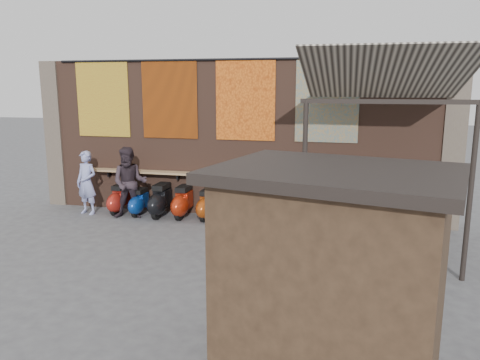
{
  "coord_description": "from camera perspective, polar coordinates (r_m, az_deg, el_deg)",
  "views": [
    {
      "loc": [
        2.9,
        -8.97,
        3.34
      ],
      "look_at": [
        0.47,
        1.2,
        1.23
      ],
      "focal_mm": 35.0,
      "sensor_mm": 36.0,
      "label": 1
    }
  ],
  "objects": [
    {
      "name": "ground",
      "position": [
        10.0,
        -4.27,
        -8.14
      ],
      "size": [
        70.0,
        70.0,
        0.0
      ],
      "primitive_type": "plane",
      "color": "#474749",
      "rests_on": "ground"
    },
    {
      "name": "brick_wall",
      "position": [
        12.1,
        -0.53,
        5.04
      ],
      "size": [
        10.0,
        0.4,
        4.0
      ],
      "primitive_type": "cube",
      "color": "brown",
      "rests_on": "ground"
    },
    {
      "name": "pier_left",
      "position": [
        14.27,
        -21.33,
        5.23
      ],
      "size": [
        0.5,
        0.5,
        4.0
      ],
      "primitive_type": "cube",
      "color": "#4C4238",
      "rests_on": "ground"
    },
    {
      "name": "pier_right",
      "position": [
        11.97,
        24.47,
        3.95
      ],
      "size": [
        0.5,
        0.5,
        4.0
      ],
      "primitive_type": "cube",
      "color": "#4C4238",
      "rests_on": "ground"
    },
    {
      "name": "eating_counter",
      "position": [
        11.88,
        -0.95,
        0.53
      ],
      "size": [
        8.0,
        0.32,
        0.05
      ],
      "primitive_type": "cube",
      "color": "#9E7A51",
      "rests_on": "brick_wall"
    },
    {
      "name": "shelf_box",
      "position": [
        11.59,
        4.66,
        1.03
      ],
      "size": [
        0.62,
        0.29,
        0.27
      ],
      "primitive_type": "cube",
      "color": "white",
      "rests_on": "eating_counter"
    },
    {
      "name": "tapestry_redgold",
      "position": [
        13.17,
        -16.38,
        9.47
      ],
      "size": [
        1.5,
        0.02,
        2.0
      ],
      "primitive_type": "cube",
      "color": "maroon",
      "rests_on": "brick_wall"
    },
    {
      "name": "tapestry_sun",
      "position": [
        12.34,
        -8.58,
        9.7
      ],
      "size": [
        1.5,
        0.02,
        2.0
      ],
      "primitive_type": "cube",
      "color": "#BC4A0B",
      "rests_on": "brick_wall"
    },
    {
      "name": "tapestry_orange",
      "position": [
        11.75,
        0.64,
        9.74
      ],
      "size": [
        1.5,
        0.02,
        2.0
      ],
      "primitive_type": "cube",
      "color": "orange",
      "rests_on": "brick_wall"
    },
    {
      "name": "tapestry_multi",
      "position": [
        11.47,
        10.57,
        9.51
      ],
      "size": [
        1.5,
        0.02,
        2.0
      ],
      "primitive_type": "cube",
      "color": "#256487",
      "rests_on": "brick_wall"
    },
    {
      "name": "hang_rail",
      "position": [
        11.82,
        -0.82,
        14.5
      ],
      "size": [
        9.5,
        0.06,
        0.06
      ],
      "primitive_type": "cylinder",
      "rotation": [
        0.0,
        1.57,
        0.0
      ],
      "color": "black",
      "rests_on": "brick_wall"
    },
    {
      "name": "scooter_stool_0",
      "position": [
        12.84,
        -14.47,
        -2.28
      ],
      "size": [
        0.36,
        0.81,
        0.77
      ],
      "primitive_type": null,
      "color": "#A11F15",
      "rests_on": "ground"
    },
    {
      "name": "scooter_stool_1",
      "position": [
        12.54,
        -12.18,
        -2.67
      ],
      "size": [
        0.33,
        0.73,
        0.69
      ],
      "primitive_type": null,
      "color": "navy",
      "rests_on": "ground"
    },
    {
      "name": "scooter_stool_2",
      "position": [
        12.28,
        -9.67,
        -2.49
      ],
      "size": [
        0.4,
        0.89,
        0.85
      ],
      "primitive_type": null,
      "color": "black",
      "rests_on": "ground"
    },
    {
      "name": "scooter_stool_3",
      "position": [
        12.11,
        -6.99,
        -2.7
      ],
      "size": [
        0.39,
        0.86,
        0.82
      ],
      "primitive_type": null,
      "color": "#9D220C",
      "rests_on": "ground"
    },
    {
      "name": "scooter_stool_4",
      "position": [
        11.91,
        -4.09,
        -3.03
      ],
      "size": [
        0.36,
        0.79,
        0.75
      ],
      "primitive_type": null,
      "color": "#953A0D",
      "rests_on": "ground"
    },
    {
      "name": "scooter_stool_5",
      "position": [
        11.74,
        -1.57,
        -3.35
      ],
      "size": [
        0.33,
        0.74,
        0.7
      ],
      "primitive_type": null,
      "color": "navy",
      "rests_on": "ground"
    },
    {
      "name": "scooter_stool_6",
      "position": [
        11.58,
        1.65,
        -3.49
      ],
      "size": [
        0.35,
        0.77,
        0.73
      ],
      "primitive_type": null,
      "color": "#0F4F15",
      "rests_on": "ground"
    },
    {
      "name": "scooter_stool_7",
      "position": [
        11.52,
        4.41,
        -3.47
      ],
      "size": [
        0.37,
        0.82,
        0.78
      ],
      "primitive_type": null,
      "color": "black",
      "rests_on": "ground"
    },
    {
      "name": "scooter_stool_8",
      "position": [
        11.45,
        7.2,
        -3.49
      ],
      "size": [
        0.39,
        0.87,
        0.83
      ],
      "primitive_type": null,
      "color": "#0B5327",
      "rests_on": "ground"
    },
    {
      "name": "scooter_stool_9",
      "position": [
        11.39,
        10.31,
        -3.8
      ],
      "size": [
        0.37,
        0.82,
        0.78
      ],
      "primitive_type": null,
      "color": "navy",
      "rests_on": "ground"
    },
    {
      "name": "scooter_stool_10",
      "position": [
        11.31,
        13.32,
        -3.92
      ],
      "size": [
        0.39,
        0.87,
        0.82
      ],
      "primitive_type": null,
      "color": "#175D45",
      "rests_on": "ground"
    },
    {
      "name": "diner_left",
      "position": [
        12.94,
        -18.18,
        -0.31
      ],
      "size": [
        0.68,
        0.52,
        1.68
      ],
      "primitive_type": "imported",
      "rotation": [
        0.0,
        0.0,
        -0.21
      ],
      "color": "#8B93CA",
      "rests_on": "ground"
    },
    {
      "name": "diner_right",
      "position": [
        12.21,
        -13.29,
        -0.35
      ],
      "size": [
        1.05,
        0.91,
        1.84
      ],
      "primitive_type": "imported",
      "rotation": [
        0.0,
        0.0,
        0.28
      ],
      "color": "#2D232A",
      "rests_on": "ground"
    },
    {
      "name": "shopper_navy",
      "position": [
        9.78,
        9.24,
        -3.37
      ],
      "size": [
        1.08,
        0.93,
        1.74
      ],
      "primitive_type": "imported",
      "rotation": [
        0.0,
        0.0,
        3.76
      ],
      "color": "black",
      "rests_on": "ground"
    },
    {
      "name": "shopper_grey",
      "position": [
        8.99,
        20.84,
        -5.79
      ],
      "size": [
        1.19,
        1.08,
        1.6
      ],
      "primitive_type": "imported",
      "rotation": [
        0.0,
        0.0,
        2.53
      ],
      "color": "#57585C",
      "rests_on": "ground"
    },
    {
      "name": "shopper_tan",
      "position": [
        9.55,
        12.12,
        -4.23
      ],
      "size": [
        0.94,
        0.81,
        1.62
      ],
      "primitive_type": "imported",
      "rotation": [
        0.0,
        0.0,
        0.46
      ],
      "color": "#9E7E64",
      "rests_on": "ground"
    },
    {
      "name": "market_stall",
      "position": [
        5.33,
        11.12,
        -12.59
      ],
      "size": [
        2.53,
        2.12,
        2.39
      ],
      "primitive_type": "cube",
      "rotation": [
        0.0,
        0.0,
        -0.24
      ],
      "color": "black",
      "rests_on": "ground"
    },
    {
      "name": "stall_roof",
      "position": [
        4.96,
        11.67,
        0.78
      ],
      "size": [
        2.84,
        2.42,
        0.12
      ],
      "primitive_type": "cube",
      "rotation": [
        0.0,
        0.0,
        -0.24
      ],
      "color": "black",
      "rests_on": "market_stall"
    },
    {
      "name": "stall_sign",
      "position": [
        5.93,
        13.61,
        -4.68
      ],
      "size": [
        1.18,
        0.32,
        0.5
      ],
      "primitive_type": "cube",
      "rotation": [
        0.0,
        0.0,
        -0.24
      ],
      "color": "gold",
      "rests_on": "market_stall"
    },
    {
      "name": "stall_shelf",
      "position": [
        6.22,
        13.23,
        -12.32
      ],
      "size": [
        1.8,
        0.52,
        0.06
      ],
      "primitive_type": "cube",
      "rotation": [
        0.0,
        0.0,
        -0.24
      ],
      "color": "#473321",
      "rests_on": "market_stall"
    },
    {
      "name": "awning_canvas",
      "position": [
        9.89,
        17.3,
        12.12
      ],
      "size": [
        3.2,
        3.28,
        0.97
      ],
      "primitive_type": "cube",
      "rotation": [
        -0.28,
        0.0,
        0.0
      ],
      "color": "beige",
      "rests_on": "brick_wall"
    },
    {
      "name": "awning_ledger",
      "position": [
        11.49,
        16.91,
        13.97
      ],
      "size": [
        3.3,
        0.08,
        0.12
      ],
      "primitive_type": "cube",
      "color": "#33261C",
      "rests_on": "brick_wall"
    },
    {
      "name": "awning_header",
      "position": [
        8.4,
        17.75,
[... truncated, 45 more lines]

